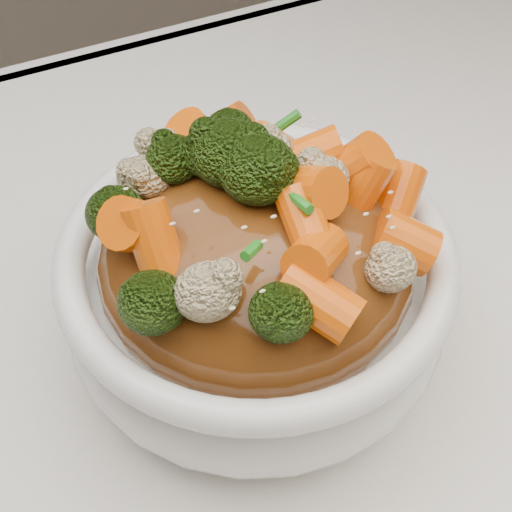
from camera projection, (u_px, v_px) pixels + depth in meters
name	position (u px, v px, depth m)	size (l,w,h in m)	color
tablecloth	(343.00, 403.00, 0.48)	(1.20, 0.80, 0.04)	white
bowl	(256.00, 294.00, 0.46)	(0.22, 0.22, 0.09)	white
sauce_base	(256.00, 260.00, 0.44)	(0.18, 0.18, 0.10)	#592E0F
carrots	(256.00, 174.00, 0.39)	(0.18, 0.18, 0.05)	#E85B07
broccoli	(256.00, 176.00, 0.39)	(0.18, 0.18, 0.05)	black
cauliflower	(256.00, 179.00, 0.39)	(0.18, 0.18, 0.04)	#CAB88A
scallions	(256.00, 173.00, 0.39)	(0.13, 0.13, 0.02)	#1D761B
sesame_seeds	(256.00, 173.00, 0.39)	(0.16, 0.16, 0.01)	beige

